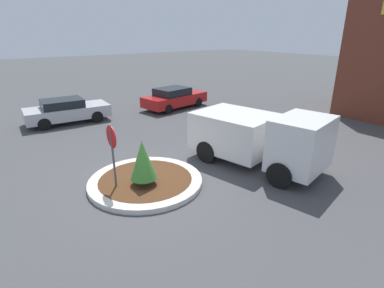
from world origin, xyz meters
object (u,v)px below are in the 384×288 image
at_px(stop_sign, 112,146).
at_px(utility_truck, 258,136).
at_px(parked_sedan_red, 174,98).
at_px(parked_sedan_silver, 67,110).

bearing_deg(stop_sign, utility_truck, 76.87).
height_order(parked_sedan_red, parked_sedan_silver, parked_sedan_red).
bearing_deg(parked_sedan_red, parked_sedan_silver, 164.53).
height_order(utility_truck, parked_sedan_red, utility_truck).
xyz_separation_m(stop_sign, parked_sedan_red, (-8.47, 7.72, -0.87)).
bearing_deg(stop_sign, parked_sedan_silver, 174.54).
height_order(utility_truck, parked_sedan_silver, utility_truck).
bearing_deg(utility_truck, parked_sedan_red, 153.38).
xyz_separation_m(utility_truck, parked_sedan_silver, (-10.35, -4.39, -0.46)).
height_order(stop_sign, parked_sedan_red, stop_sign).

